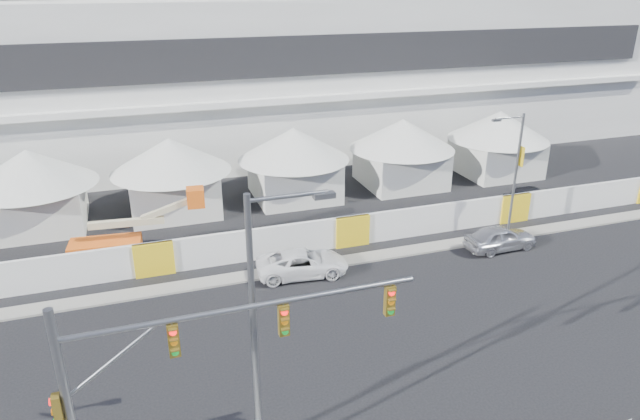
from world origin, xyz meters
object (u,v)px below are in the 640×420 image
object	(u,v)px
streetlight_median	(262,320)
lot_car_b	(532,196)
sedan_silver	(500,238)
streetlight_curb	(514,168)
traffic_mast	(152,397)
boom_lift	(119,241)
pickup_curb	(302,263)

from	to	relation	value
streetlight_median	lot_car_b	bearing A→B (deg)	35.63
sedan_silver	streetlight_curb	size ratio (longest dim) A/B	0.56
traffic_mast	streetlight_curb	world-z (taller)	streetlight_curb
streetlight_median	boom_lift	world-z (taller)	streetlight_median
pickup_curb	streetlight_curb	xyz separation A→B (m)	(14.06, 0.69, 4.00)
sedan_silver	boom_lift	xyz separation A→B (m)	(-22.38, 6.28, 0.33)
traffic_mast	boom_lift	bearing A→B (deg)	93.59
traffic_mast	streetlight_curb	xyz separation A→B (m)	(22.66, 14.13, 0.26)
lot_car_b	streetlight_curb	size ratio (longest dim) A/B	0.55
sedan_silver	traffic_mast	distance (m)	24.97
streetlight_median	sedan_silver	bearing A→B (deg)	33.76
pickup_curb	boom_lift	distance (m)	11.24
streetlight_curb	pickup_curb	bearing A→B (deg)	-177.18
sedan_silver	lot_car_b	distance (m)	8.65
pickup_curb	streetlight_median	distance (m)	14.54
lot_car_b	streetlight_curb	distance (m)	7.69
sedan_silver	streetlight_median	world-z (taller)	streetlight_median
traffic_mast	boom_lift	xyz separation A→B (m)	(-1.19, 18.95, -3.35)
sedan_silver	streetlight_curb	world-z (taller)	streetlight_curb
boom_lift	streetlight_curb	bearing A→B (deg)	-6.10
lot_car_b	streetlight_median	bearing A→B (deg)	120.17
streetlight_curb	traffic_mast	bearing A→B (deg)	-148.05
pickup_curb	traffic_mast	world-z (taller)	traffic_mast
pickup_curb	lot_car_b	xyz separation A→B (m)	(19.20, 4.82, 0.04)
streetlight_curb	boom_lift	size ratio (longest dim) A/B	1.00
traffic_mast	streetlight_median	distance (m)	3.84
sedan_silver	boom_lift	distance (m)	23.25
sedan_silver	streetlight_curb	distance (m)	4.46
streetlight_curb	boom_lift	xyz separation A→B (m)	(-23.85, 4.82, -3.62)
streetlight_curb	boom_lift	distance (m)	24.60
pickup_curb	lot_car_b	size ratio (longest dim) A/B	1.17
lot_car_b	traffic_mast	xyz separation A→B (m)	(-27.80, -18.26, 3.70)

